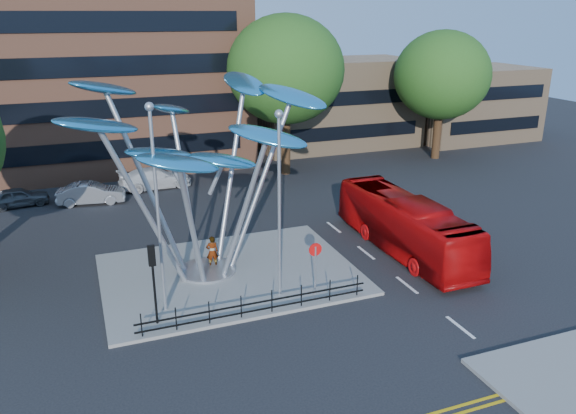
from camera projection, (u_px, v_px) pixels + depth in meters
name	position (u px, v px, depth m)	size (l,w,h in m)	color
ground	(294.00, 333.00, 22.39)	(120.00, 120.00, 0.00)	black
traffic_island	(230.00, 274.00, 27.32)	(12.00, 9.00, 0.15)	slate
low_building_near	(335.00, 103.00, 52.93)	(15.00, 8.00, 8.00)	#9E7F5D
low_building_far	(470.00, 103.00, 56.06)	(12.00, 8.00, 7.00)	#9E7F5D
tree_right	(286.00, 70.00, 41.84)	(8.80, 8.80, 12.11)	black
tree_far	(442.00, 75.00, 46.88)	(8.00, 8.00, 10.81)	black
leaf_sculpture	(198.00, 135.00, 25.32)	(12.72, 9.54, 9.51)	#9EA0A5
street_lamp_left	(156.00, 193.00, 22.19)	(0.36, 0.36, 8.80)	#9EA0A5
street_lamp_right	(279.00, 189.00, 23.53)	(0.36, 0.36, 8.30)	#9EA0A5
traffic_light_island	(153.00, 268.00, 22.04)	(0.28, 0.18, 3.42)	black
no_entry_sign_island	(315.00, 260.00, 24.69)	(0.60, 0.10, 2.45)	#9EA0A5
pedestrian_railing_front	(257.00, 306.00, 23.37)	(10.00, 0.06, 1.00)	black
red_bus	(405.00, 225.00, 29.67)	(2.50, 10.70, 2.98)	#B70809
pedestrian	(212.00, 252.00, 27.61)	(0.59, 0.39, 1.63)	gray
parked_car_left	(18.00, 197.00, 36.80)	(1.51, 3.75, 1.28)	#464A4F
parked_car_mid	(91.00, 193.00, 37.33)	(1.52, 4.36, 1.44)	#96989C
parked_car_right	(155.00, 178.00, 40.60)	(2.10, 5.16, 1.50)	silver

